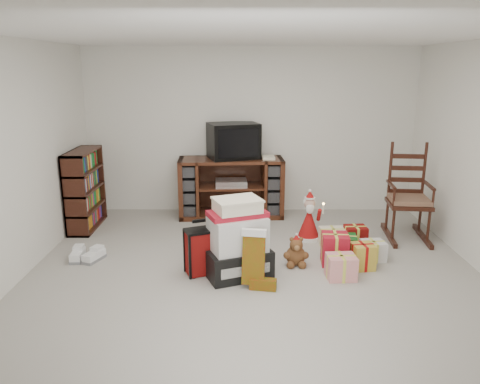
# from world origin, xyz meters

# --- Properties ---
(room) EXTENTS (5.01, 5.01, 2.51)m
(room) POSITION_xyz_m (0.00, 0.00, 1.25)
(room) COLOR #AFAAA1
(room) RESTS_ON ground
(tv_stand) EXTENTS (1.58, 0.64, 0.89)m
(tv_stand) POSITION_xyz_m (-0.29, 2.19, 0.44)
(tv_stand) COLOR #4B2615
(tv_stand) RESTS_ON floor
(bookshelf) EXTENTS (0.30, 0.90, 1.10)m
(bookshelf) POSITION_xyz_m (-2.32, 1.67, 0.53)
(bookshelf) COLOR #3C1710
(bookshelf) RESTS_ON floor
(rocking_chair) EXTENTS (0.60, 0.90, 1.30)m
(rocking_chair) POSITION_xyz_m (2.05, 1.30, 0.44)
(rocking_chair) COLOR #3C1710
(rocking_chair) RESTS_ON floor
(gift_pile) EXTENTS (0.81, 0.70, 0.85)m
(gift_pile) POSITION_xyz_m (-0.18, 0.08, 0.37)
(gift_pile) COLOR black
(gift_pile) RESTS_ON floor
(red_suitcase) EXTENTS (0.44, 0.34, 0.60)m
(red_suitcase) POSITION_xyz_m (-0.54, 0.13, 0.26)
(red_suitcase) COLOR maroon
(red_suitcase) RESTS_ON floor
(stocking) EXTENTS (0.31, 0.17, 0.63)m
(stocking) POSITION_xyz_m (-0.02, -0.20, 0.32)
(stocking) COLOR #0D7C0F
(stocking) RESTS_ON floor
(teddy_bear) EXTENTS (0.23, 0.20, 0.33)m
(teddy_bear) POSITION_xyz_m (0.48, 0.35, 0.15)
(teddy_bear) COLOR brown
(teddy_bear) RESTS_ON floor
(santa_figurine) EXTENTS (0.32, 0.30, 0.66)m
(santa_figurine) POSITION_xyz_m (0.75, 1.20, 0.25)
(santa_figurine) COLOR maroon
(santa_figurine) RESTS_ON floor
(mrs_claus_figurine) EXTENTS (0.28, 0.26, 0.57)m
(mrs_claus_figurine) POSITION_xyz_m (-0.37, 0.79, 0.22)
(mrs_claus_figurine) COLOR maroon
(mrs_claus_figurine) RESTS_ON floor
(sneaker_pair) EXTENTS (0.39, 0.34, 0.11)m
(sneaker_pair) POSITION_xyz_m (-1.97, 0.48, 0.06)
(sneaker_pair) COLOR white
(sneaker_pair) RESTS_ON floor
(gift_cluster) EXTENTS (0.82, 1.20, 0.28)m
(gift_cluster) POSITION_xyz_m (1.14, 0.53, 0.14)
(gift_cluster) COLOR #A81324
(gift_cluster) RESTS_ON floor
(crt_television) EXTENTS (0.83, 0.70, 0.52)m
(crt_television) POSITION_xyz_m (-0.25, 2.23, 1.15)
(crt_television) COLOR black
(crt_television) RESTS_ON tv_stand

